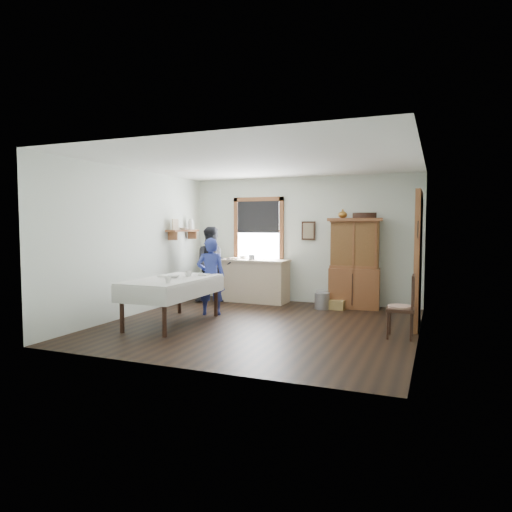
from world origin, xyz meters
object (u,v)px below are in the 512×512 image
at_px(pail, 322,301).
at_px(wicker_basket, 337,305).
at_px(china_hutch, 355,263).
at_px(work_counter, 252,280).
at_px(figure_dark, 213,268).
at_px(dining_table, 173,301).
at_px(woman_blue, 211,279).
at_px(spindle_chair, 400,306).

bearing_deg(pail, wicker_basket, 10.39).
bearing_deg(wicker_basket, china_hutch, 45.72).
relative_size(work_counter, figure_dark, 1.07).
distance_m(china_hutch, pail, 1.00).
relative_size(china_hutch, dining_table, 0.93).
relative_size(woman_blue, figure_dark, 0.88).
bearing_deg(spindle_chair, dining_table, -175.43).
xyz_separation_m(dining_table, pail, (2.03, 2.28, -0.22)).
xyz_separation_m(china_hutch, woman_blue, (-2.36, -1.69, -0.24)).
bearing_deg(dining_table, woman_blue, 75.93).
xyz_separation_m(china_hutch, wicker_basket, (-0.29, -0.30, -0.81)).
xyz_separation_m(dining_table, figure_dark, (-0.35, 2.17, 0.37)).
height_order(dining_table, figure_dark, figure_dark).
distance_m(work_counter, woman_blue, 1.67).
bearing_deg(spindle_chair, wicker_basket, 123.19).
distance_m(work_counter, pail, 1.69).
distance_m(pail, figure_dark, 2.45).
bearing_deg(woman_blue, china_hutch, -168.17).
xyz_separation_m(dining_table, spindle_chair, (3.65, 0.42, 0.09)).
bearing_deg(woman_blue, pail, -166.97).
relative_size(wicker_basket, woman_blue, 0.24).
relative_size(pail, figure_dark, 0.21).
height_order(work_counter, wicker_basket, work_counter).
bearing_deg(work_counter, figure_dark, -148.40).
relative_size(dining_table, spindle_chair, 2.04).
relative_size(dining_table, figure_dark, 1.28).
bearing_deg(dining_table, china_hutch, 45.38).
relative_size(pail, wicker_basket, 1.03).
distance_m(spindle_chair, woman_blue, 3.46).
relative_size(work_counter, china_hutch, 0.89).
distance_m(wicker_basket, figure_dark, 2.74).
relative_size(spindle_chair, woman_blue, 0.71).
xyz_separation_m(work_counter, figure_dark, (-0.74, -0.42, 0.29)).
relative_size(work_counter, pail, 4.97).
bearing_deg(spindle_chair, pail, 129.13).
bearing_deg(china_hutch, woman_blue, -149.12).
height_order(china_hutch, woman_blue, china_hutch).
height_order(wicker_basket, woman_blue, woman_blue).
height_order(china_hutch, wicker_basket, china_hutch).
height_order(work_counter, pail, work_counter).
bearing_deg(figure_dark, pail, -27.51).
height_order(dining_table, woman_blue, woman_blue).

